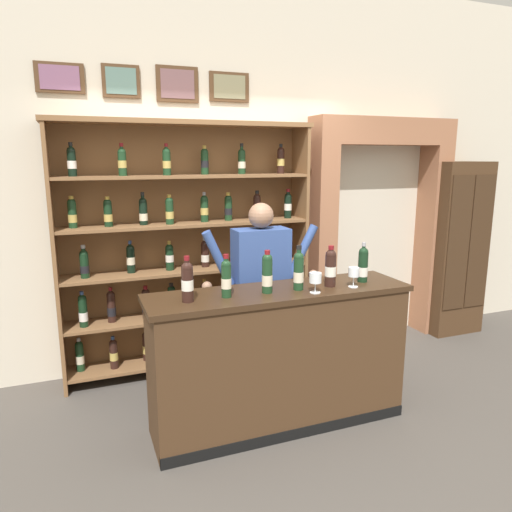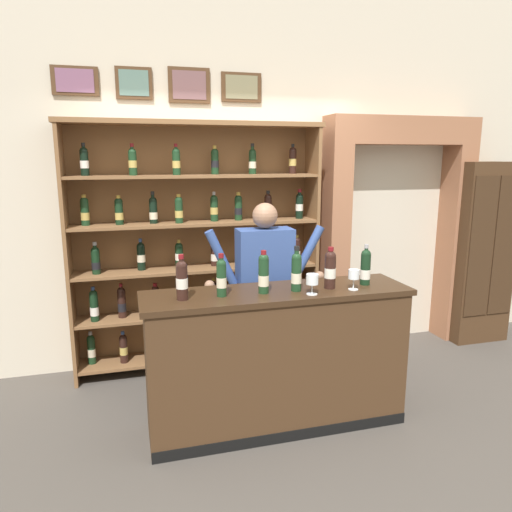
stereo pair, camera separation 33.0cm
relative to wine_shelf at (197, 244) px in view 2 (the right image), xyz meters
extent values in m
cube|color=#47423D|center=(0.33, -1.19, -1.17)|extent=(14.00, 14.00, 0.02)
cube|color=beige|center=(0.33, 0.23, 0.62)|extent=(12.00, 0.16, 3.55)
cube|color=#4C331E|center=(-0.95, 0.14, 1.39)|extent=(0.37, 0.02, 0.23)
cube|color=#7E5271|center=(-0.95, 0.12, 1.39)|extent=(0.30, 0.01, 0.19)
cube|color=#4C331E|center=(-0.48, 0.14, 1.39)|extent=(0.31, 0.02, 0.26)
cube|color=slate|center=(-0.48, 0.12, 1.39)|extent=(0.24, 0.01, 0.21)
cube|color=#4C331E|center=(-0.01, 0.14, 1.39)|extent=(0.36, 0.02, 0.30)
cube|color=#714F53|center=(-0.01, 0.12, 1.39)|extent=(0.29, 0.01, 0.24)
cube|color=#4C331E|center=(0.46, 0.14, 1.39)|extent=(0.37, 0.02, 0.25)
cube|color=#7B7757|center=(0.46, 0.12, 1.39)|extent=(0.29, 0.01, 0.20)
cube|color=brown|center=(-1.09, -0.04, -0.04)|extent=(0.03, 0.35, 2.24)
cube|color=brown|center=(1.09, -0.04, -0.04)|extent=(0.03, 0.35, 2.24)
cube|color=brown|center=(0.00, 0.12, -0.04)|extent=(2.22, 0.02, 2.24)
cube|color=brown|center=(0.00, -0.04, -1.04)|extent=(2.16, 0.33, 0.03)
cylinder|color=#19381E|center=(-0.97, -0.02, -0.92)|extent=(0.07, 0.07, 0.23)
sphere|color=#19381E|center=(-0.97, -0.02, -0.80)|extent=(0.07, 0.07, 0.07)
cylinder|color=#19381E|center=(-0.97, -0.02, -0.77)|extent=(0.03, 0.03, 0.07)
cylinder|color=#99999E|center=(-0.97, -0.02, -0.75)|extent=(0.03, 0.03, 0.03)
cylinder|color=beige|center=(-0.97, -0.02, -0.93)|extent=(0.07, 0.07, 0.07)
cylinder|color=black|center=(-0.69, -0.07, -0.92)|extent=(0.07, 0.07, 0.22)
sphere|color=black|center=(-0.69, -0.07, -0.80)|extent=(0.07, 0.07, 0.07)
cylinder|color=black|center=(-0.69, -0.07, -0.78)|extent=(0.03, 0.03, 0.07)
cylinder|color=navy|center=(-0.69, -0.07, -0.75)|extent=(0.03, 0.03, 0.03)
cylinder|color=tan|center=(-0.69, -0.07, -0.92)|extent=(0.07, 0.07, 0.07)
cylinder|color=black|center=(-0.40, 0.00, -0.91)|extent=(0.07, 0.07, 0.23)
sphere|color=black|center=(-0.40, 0.00, -0.79)|extent=(0.07, 0.07, 0.07)
cylinder|color=black|center=(-0.40, 0.00, -0.76)|extent=(0.03, 0.03, 0.08)
cylinder|color=#B79338|center=(-0.40, 0.00, -0.73)|extent=(0.03, 0.03, 0.03)
cylinder|color=tan|center=(-0.40, 0.00, -0.93)|extent=(0.07, 0.07, 0.07)
cylinder|color=black|center=(-0.12, -0.04, -0.92)|extent=(0.07, 0.07, 0.22)
sphere|color=black|center=(-0.12, -0.04, -0.81)|extent=(0.07, 0.07, 0.07)
cylinder|color=black|center=(-0.12, -0.04, -0.78)|extent=(0.03, 0.03, 0.06)
cylinder|color=black|center=(-0.12, -0.04, -0.76)|extent=(0.03, 0.03, 0.03)
cylinder|color=beige|center=(-0.12, -0.04, -0.95)|extent=(0.07, 0.07, 0.07)
cylinder|color=black|center=(0.11, -0.04, -0.91)|extent=(0.07, 0.07, 0.23)
sphere|color=black|center=(0.11, -0.04, -0.79)|extent=(0.07, 0.07, 0.07)
cylinder|color=black|center=(0.11, -0.04, -0.76)|extent=(0.03, 0.03, 0.07)
cylinder|color=#99999E|center=(0.11, -0.04, -0.73)|extent=(0.03, 0.03, 0.03)
cylinder|color=tan|center=(0.11, -0.04, -0.92)|extent=(0.07, 0.07, 0.07)
cylinder|color=black|center=(0.42, -0.07, -0.91)|extent=(0.07, 0.07, 0.23)
sphere|color=black|center=(0.42, -0.07, -0.79)|extent=(0.07, 0.07, 0.07)
cylinder|color=black|center=(0.42, -0.07, -0.77)|extent=(0.03, 0.03, 0.06)
cylinder|color=navy|center=(0.42, -0.07, -0.74)|extent=(0.04, 0.04, 0.03)
cylinder|color=tan|center=(0.42, -0.07, -0.92)|extent=(0.07, 0.07, 0.07)
cylinder|color=black|center=(0.68, -0.07, -0.92)|extent=(0.07, 0.07, 0.22)
sphere|color=black|center=(0.68, -0.07, -0.80)|extent=(0.07, 0.07, 0.07)
cylinder|color=black|center=(0.68, -0.07, -0.78)|extent=(0.03, 0.03, 0.07)
cylinder|color=maroon|center=(0.68, -0.07, -0.75)|extent=(0.03, 0.03, 0.03)
cylinder|color=beige|center=(0.68, -0.07, -0.95)|extent=(0.07, 0.07, 0.07)
cylinder|color=black|center=(0.93, -0.07, -0.92)|extent=(0.07, 0.07, 0.23)
sphere|color=black|center=(0.93, -0.07, -0.80)|extent=(0.07, 0.07, 0.07)
cylinder|color=black|center=(0.93, -0.07, -0.77)|extent=(0.03, 0.03, 0.06)
cylinder|color=#99999E|center=(0.93, -0.07, -0.76)|extent=(0.03, 0.03, 0.03)
cylinder|color=silver|center=(0.93, -0.07, -0.93)|extent=(0.07, 0.07, 0.07)
cube|color=brown|center=(0.00, -0.04, -0.63)|extent=(2.16, 0.33, 0.02)
cylinder|color=black|center=(-0.91, -0.08, -0.50)|extent=(0.07, 0.07, 0.24)
sphere|color=black|center=(-0.91, -0.08, -0.37)|extent=(0.07, 0.07, 0.07)
cylinder|color=black|center=(-0.91, -0.08, -0.35)|extent=(0.03, 0.03, 0.07)
cylinder|color=navy|center=(-0.91, -0.08, -0.32)|extent=(0.03, 0.03, 0.03)
cylinder|color=silver|center=(-0.91, -0.08, -0.53)|extent=(0.07, 0.07, 0.08)
cylinder|color=black|center=(-0.68, -0.04, -0.50)|extent=(0.07, 0.07, 0.23)
sphere|color=black|center=(-0.68, -0.04, -0.38)|extent=(0.07, 0.07, 0.07)
cylinder|color=black|center=(-0.68, -0.04, -0.35)|extent=(0.03, 0.03, 0.07)
cylinder|color=maroon|center=(-0.68, -0.04, -0.32)|extent=(0.03, 0.03, 0.03)
cylinder|color=black|center=(-0.68, -0.04, -0.52)|extent=(0.07, 0.07, 0.08)
cylinder|color=black|center=(-0.39, -0.04, -0.50)|extent=(0.07, 0.07, 0.22)
sphere|color=black|center=(-0.39, -0.04, -0.39)|extent=(0.07, 0.07, 0.07)
cylinder|color=black|center=(-0.39, -0.04, -0.36)|extent=(0.03, 0.03, 0.06)
cylinder|color=maroon|center=(-0.39, -0.04, -0.34)|extent=(0.04, 0.04, 0.03)
cylinder|color=black|center=(-0.39, -0.04, -0.53)|extent=(0.07, 0.07, 0.07)
cylinder|color=black|center=(-0.16, -0.01, -0.51)|extent=(0.07, 0.07, 0.22)
sphere|color=black|center=(-0.16, -0.01, -0.39)|extent=(0.07, 0.07, 0.07)
cylinder|color=black|center=(-0.16, -0.01, -0.37)|extent=(0.03, 0.03, 0.06)
cylinder|color=black|center=(-0.16, -0.01, -0.35)|extent=(0.04, 0.04, 0.03)
cylinder|color=silver|center=(-0.16, -0.01, -0.53)|extent=(0.07, 0.07, 0.07)
cylinder|color=black|center=(0.14, -0.03, -0.51)|extent=(0.07, 0.07, 0.22)
sphere|color=black|center=(0.14, -0.03, -0.39)|extent=(0.07, 0.07, 0.07)
cylinder|color=black|center=(0.14, -0.03, -0.36)|extent=(0.03, 0.03, 0.08)
cylinder|color=#B79338|center=(0.14, -0.03, -0.33)|extent=(0.03, 0.03, 0.03)
cylinder|color=tan|center=(0.14, -0.03, -0.50)|extent=(0.07, 0.07, 0.07)
cylinder|color=black|center=(0.42, -0.01, -0.50)|extent=(0.07, 0.07, 0.24)
sphere|color=black|center=(0.42, -0.01, -0.37)|extent=(0.07, 0.07, 0.07)
cylinder|color=black|center=(0.42, -0.01, -0.34)|extent=(0.03, 0.03, 0.07)
cylinder|color=maroon|center=(0.42, -0.01, -0.32)|extent=(0.03, 0.03, 0.03)
cylinder|color=silver|center=(0.42, -0.01, -0.51)|extent=(0.07, 0.07, 0.08)
cylinder|color=black|center=(0.64, -0.05, -0.50)|extent=(0.07, 0.07, 0.22)
sphere|color=black|center=(0.64, -0.05, -0.39)|extent=(0.07, 0.07, 0.07)
cylinder|color=black|center=(0.64, -0.05, -0.35)|extent=(0.03, 0.03, 0.08)
cylinder|color=maroon|center=(0.64, -0.05, -0.32)|extent=(0.04, 0.04, 0.03)
cylinder|color=black|center=(0.64, -0.05, -0.51)|extent=(0.07, 0.07, 0.07)
cylinder|color=black|center=(0.93, 0.00, -0.50)|extent=(0.07, 0.07, 0.23)
sphere|color=black|center=(0.93, 0.00, -0.38)|extent=(0.07, 0.07, 0.07)
cylinder|color=black|center=(0.93, 0.00, -0.35)|extent=(0.03, 0.03, 0.07)
cylinder|color=#B79338|center=(0.93, 0.00, -0.33)|extent=(0.04, 0.04, 0.03)
cylinder|color=silver|center=(0.93, 0.00, -0.50)|extent=(0.07, 0.07, 0.07)
cube|color=brown|center=(0.00, -0.04, -0.21)|extent=(2.16, 0.33, 0.02)
cylinder|color=black|center=(-0.88, -0.06, -0.10)|extent=(0.07, 0.07, 0.19)
sphere|color=black|center=(-0.88, -0.06, 0.00)|extent=(0.07, 0.07, 0.07)
cylinder|color=black|center=(-0.88, -0.06, 0.03)|extent=(0.03, 0.03, 0.08)
cylinder|color=#99999E|center=(-0.88, -0.06, 0.06)|extent=(0.04, 0.04, 0.03)
cylinder|color=black|center=(-0.88, -0.06, -0.13)|extent=(0.07, 0.07, 0.06)
cylinder|color=black|center=(-0.50, -0.01, -0.10)|extent=(0.07, 0.07, 0.20)
sphere|color=black|center=(-0.50, -0.01, 0.01)|extent=(0.07, 0.07, 0.07)
cylinder|color=black|center=(-0.50, -0.01, 0.04)|extent=(0.03, 0.03, 0.07)
cylinder|color=navy|center=(-0.50, -0.01, 0.06)|extent=(0.03, 0.03, 0.03)
cylinder|color=beige|center=(-0.50, -0.01, -0.10)|extent=(0.07, 0.07, 0.07)
cylinder|color=black|center=(-0.17, -0.04, -0.11)|extent=(0.07, 0.07, 0.19)
sphere|color=black|center=(-0.17, -0.04, 0.00)|extent=(0.07, 0.07, 0.07)
cylinder|color=black|center=(-0.17, -0.04, 0.02)|extent=(0.03, 0.03, 0.06)
cylinder|color=#B79338|center=(-0.17, -0.04, 0.04)|extent=(0.03, 0.03, 0.03)
cylinder|color=silver|center=(-0.17, -0.04, -0.10)|extent=(0.07, 0.07, 0.06)
cylinder|color=black|center=(0.16, -0.02, -0.10)|extent=(0.07, 0.07, 0.20)
sphere|color=black|center=(0.16, -0.02, 0.00)|extent=(0.07, 0.07, 0.07)
cylinder|color=black|center=(0.16, -0.02, 0.03)|extent=(0.03, 0.03, 0.07)
cylinder|color=#99999E|center=(0.16, -0.02, 0.05)|extent=(0.04, 0.04, 0.03)
cylinder|color=silver|center=(0.16, -0.02, -0.12)|extent=(0.07, 0.07, 0.06)
cylinder|color=black|center=(0.52, -0.01, -0.10)|extent=(0.07, 0.07, 0.20)
sphere|color=black|center=(0.52, -0.01, 0.00)|extent=(0.07, 0.07, 0.07)
cylinder|color=black|center=(0.52, -0.01, 0.03)|extent=(0.03, 0.03, 0.06)
cylinder|color=black|center=(0.52, -0.01, 0.05)|extent=(0.03, 0.03, 0.03)
cylinder|color=silver|center=(0.52, -0.01, -0.09)|extent=(0.07, 0.07, 0.06)
cylinder|color=black|center=(0.93, -0.09, -0.10)|extent=(0.07, 0.07, 0.20)
sphere|color=black|center=(0.93, -0.09, 0.01)|extent=(0.07, 0.07, 0.07)
cylinder|color=black|center=(0.93, -0.09, 0.03)|extent=(0.03, 0.03, 0.06)
cylinder|color=#B79338|center=(0.93, -0.09, 0.05)|extent=(0.04, 0.04, 0.03)
cylinder|color=silver|center=(0.93, -0.09, -0.12)|extent=(0.07, 0.07, 0.06)
cube|color=brown|center=(0.00, -0.04, 0.20)|extent=(2.16, 0.33, 0.02)
cylinder|color=#19381E|center=(-0.94, -0.02, 0.31)|extent=(0.07, 0.07, 0.20)
sphere|color=#19381E|center=(-0.94, -0.02, 0.42)|extent=(0.07, 0.07, 0.07)
cylinder|color=#19381E|center=(-0.94, -0.02, 0.44)|extent=(0.03, 0.03, 0.06)
cylinder|color=#B79338|center=(-0.94, -0.02, 0.46)|extent=(0.04, 0.04, 0.03)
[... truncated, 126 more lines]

